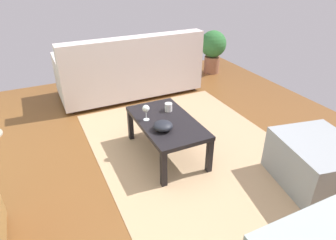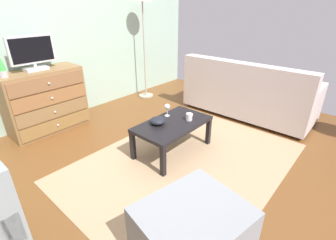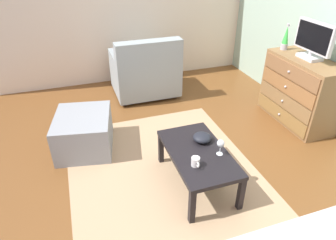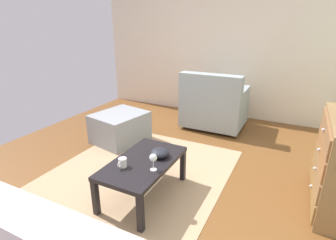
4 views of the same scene
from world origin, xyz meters
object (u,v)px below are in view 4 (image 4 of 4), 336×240
coffee_table (143,165)px  bowl_decorative (160,153)px  wine_glass (153,158)px  armchair (214,106)px  ottoman (120,127)px  mug (122,163)px

coffee_table → bowl_decorative: (-0.14, 0.11, 0.09)m
wine_glass → armchair: bearing=-176.7°
coffee_table → ottoman: (-0.96, -0.98, -0.13)m
bowl_decorative → armchair: 1.94m
mug → ottoman: bearing=-142.3°
bowl_decorative → armchair: armchair is taller
coffee_table → ottoman: ottoman is taller
coffee_table → wine_glass: size_ratio=5.86×
coffee_table → armchair: bearing=178.7°
wine_glass → armchair: 2.19m
coffee_table → wine_glass: (0.10, 0.17, 0.17)m
mug → ottoman: 1.46m
bowl_decorative → mug: bearing=-33.0°
coffee_table → ottoman: size_ratio=1.31×
ottoman → wine_glass: bearing=47.5°
wine_glass → ottoman: wine_glass is taller
bowl_decorative → armchair: bearing=-178.3°
wine_glass → mug: size_ratio=1.38×
ottoman → mug: bearing=37.7°
armchair → ottoman: 1.53m
bowl_decorative → ottoman: bowl_decorative is taller
bowl_decorative → ottoman: 1.38m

